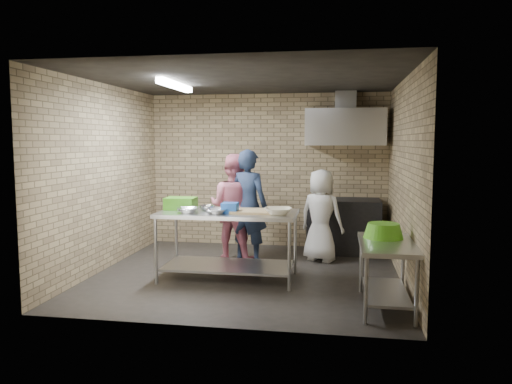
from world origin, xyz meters
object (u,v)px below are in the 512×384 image
bottle_red (348,132)px  woman_pink (233,207)px  woman_white (321,215)px  blue_tub (230,208)px  stove (343,226)px  green_crate (181,203)px  side_counter (386,275)px  green_basin (383,231)px  man_navy (248,206)px  prep_table (228,245)px

bottle_red → woman_pink: (-1.77, -1.01, -1.19)m
woman_pink → woman_white: size_ratio=1.16×
blue_tub → stove: bearing=52.9°
green_crate → woman_pink: 1.15m
side_counter → stove: bearing=99.3°
blue_tub → woman_white: size_ratio=0.14×
stove → bottle_red: size_ratio=6.67×
green_basin → woman_pink: woman_pink is taller
blue_tub → man_navy: bearing=87.6°
stove → green_crate: (-2.26, -1.77, 0.56)m
woman_white → green_basin: bearing=136.1°
blue_tub → green_basin: 2.01m
side_counter → man_navy: size_ratio=0.69×
prep_table → side_counter: prep_table is taller
stove → woman_white: 0.80m
bottle_red → woman_white: bearing=-114.1°
man_navy → blue_tub: bearing=105.5°
stove → bottle_red: bearing=78.2°
side_counter → woman_white: 2.26m
bottle_red → woman_white: size_ratio=0.13×
stove → green_crate: green_crate is taller
blue_tub → green_basin: bearing=-14.6°
green_basin → man_navy: 2.48m
woman_white → stove: bearing=-95.1°
blue_tub → side_counter: bearing=-21.1°
green_crate → woman_white: size_ratio=0.29×
bottle_red → side_counter: bearing=-82.4°
prep_table → green_basin: 2.11m
blue_tub → woman_pink: (-0.22, 1.22, -0.16)m
green_crate → man_navy: size_ratio=0.24×
green_crate → woman_pink: bearing=61.9°
green_crate → woman_pink: size_ratio=0.25×
side_counter → man_navy: man_navy is taller
prep_table → blue_tub: bearing=-63.4°
stove → green_crate: 2.93m
woman_pink → woman_white: woman_pink is taller
side_counter → woman_pink: size_ratio=0.72×
prep_table → woman_white: woman_white is taller
green_basin → man_navy: man_navy is taller
woman_pink → woman_white: bearing=-163.6°
side_counter → blue_tub: blue_tub is taller
green_basin → man_navy: (-1.89, 1.60, 0.04)m
man_navy → side_counter: bearing=153.9°
green_crate → man_navy: bearing=47.6°
side_counter → green_crate: green_crate is taller
prep_table → bottle_red: size_ratio=10.27×
side_counter → green_crate: bearing=160.2°
green_basin → stove: bearing=99.8°
green_basin → woman_pink: size_ratio=0.28×
side_counter → green_basin: size_ratio=2.61×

